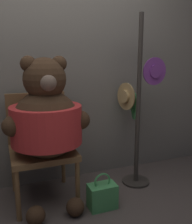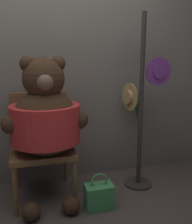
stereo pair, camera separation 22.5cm
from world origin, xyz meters
The scene contains 6 objects.
ground_plane centered at (0.00, 0.00, 0.00)m, with size 14.00×14.00×0.00m, color #4C423D.
wall_back centered at (0.00, 0.80, 1.32)m, with size 8.00×0.10×2.65m.
chair centered at (-0.08, 0.50, 0.52)m, with size 0.55×0.56×0.95m.
teddy_bear centered at (-0.05, 0.32, 0.76)m, with size 0.71×0.63×1.29m.
hat_display_rack centered at (0.89, 0.45, 0.76)m, with size 0.45×0.48×1.67m.
handbag_on_ground centered at (0.36, 0.08, 0.11)m, with size 0.24×0.15×0.32m.
Camera 2 is at (-0.18, -1.77, 1.26)m, focal length 40.00 mm.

